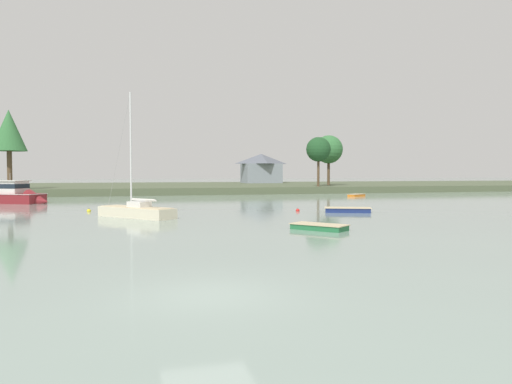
{
  "coord_description": "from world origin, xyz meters",
  "views": [
    {
      "loc": [
        -2.21,
        -12.81,
        3.3
      ],
      "look_at": [
        9.53,
        29.64,
        1.55
      ],
      "focal_mm": 33.67,
      "sensor_mm": 36.0,
      "label": 1
    }
  ],
  "objects_px": {
    "mooring_buoy_yellow": "(89,211)",
    "mooring_buoy_red": "(298,210)",
    "dinghy_green": "(319,228)",
    "sailboat_cream": "(136,214)",
    "dinghy_navy": "(348,211)",
    "cruiser_maroon": "(14,198)",
    "dinghy_orange": "(356,196)"
  },
  "relations": [
    {
      "from": "mooring_buoy_yellow",
      "to": "dinghy_orange",
      "type": "bearing_deg",
      "value": 27.34
    },
    {
      "from": "dinghy_green",
      "to": "mooring_buoy_red",
      "type": "xyz_separation_m",
      "value": [
        3.57,
        13.15,
        -0.06
      ]
    },
    {
      "from": "dinghy_orange",
      "to": "dinghy_green",
      "type": "xyz_separation_m",
      "value": [
        -20.56,
        -35.21,
        -0.01
      ]
    },
    {
      "from": "sailboat_cream",
      "to": "mooring_buoy_yellow",
      "type": "xyz_separation_m",
      "value": [
        -3.78,
        6.53,
        -0.15
      ]
    },
    {
      "from": "sailboat_cream",
      "to": "mooring_buoy_red",
      "type": "distance_m",
      "value": 13.79
    },
    {
      "from": "mooring_buoy_red",
      "to": "dinghy_orange",
      "type": "bearing_deg",
      "value": 52.4
    },
    {
      "from": "dinghy_orange",
      "to": "dinghy_green",
      "type": "height_order",
      "value": "dinghy_orange"
    },
    {
      "from": "dinghy_orange",
      "to": "mooring_buoy_yellow",
      "type": "relative_size",
      "value": 7.87
    },
    {
      "from": "dinghy_orange",
      "to": "sailboat_cream",
      "type": "distance_m",
      "value": 39.07
    },
    {
      "from": "sailboat_cream",
      "to": "dinghy_navy",
      "type": "bearing_deg",
      "value": 0.03
    },
    {
      "from": "dinghy_green",
      "to": "mooring_buoy_red",
      "type": "height_order",
      "value": "dinghy_green"
    },
    {
      "from": "cruiser_maroon",
      "to": "sailboat_cream",
      "type": "bearing_deg",
      "value": -59.05
    },
    {
      "from": "dinghy_orange",
      "to": "dinghy_green",
      "type": "bearing_deg",
      "value": -120.28
    },
    {
      "from": "dinghy_navy",
      "to": "mooring_buoy_yellow",
      "type": "distance_m",
      "value": 22.0
    },
    {
      "from": "sailboat_cream",
      "to": "mooring_buoy_red",
      "type": "xyz_separation_m",
      "value": [
        13.61,
        2.25,
        -0.16
      ]
    },
    {
      "from": "dinghy_orange",
      "to": "cruiser_maroon",
      "type": "distance_m",
      "value": 43.21
    },
    {
      "from": "dinghy_navy",
      "to": "dinghy_orange",
      "type": "bearing_deg",
      "value": 61.19
    },
    {
      "from": "mooring_buoy_yellow",
      "to": "mooring_buoy_red",
      "type": "bearing_deg",
      "value": -13.83
    },
    {
      "from": "dinghy_green",
      "to": "mooring_buoy_yellow",
      "type": "bearing_deg",
      "value": 128.39
    },
    {
      "from": "dinghy_orange",
      "to": "cruiser_maroon",
      "type": "xyz_separation_m",
      "value": [
        -43.06,
        -3.5,
        0.43
      ]
    },
    {
      "from": "dinghy_orange",
      "to": "dinghy_green",
      "type": "distance_m",
      "value": 40.77
    },
    {
      "from": "dinghy_orange",
      "to": "cruiser_maroon",
      "type": "relative_size",
      "value": 0.32
    },
    {
      "from": "cruiser_maroon",
      "to": "mooring_buoy_yellow",
      "type": "bearing_deg",
      "value": -58.65
    },
    {
      "from": "sailboat_cream",
      "to": "cruiser_maroon",
      "type": "bearing_deg",
      "value": 120.95
    },
    {
      "from": "dinghy_navy",
      "to": "dinghy_green",
      "type": "distance_m",
      "value": 13.07
    },
    {
      "from": "dinghy_navy",
      "to": "cruiser_maroon",
      "type": "height_order",
      "value": "cruiser_maroon"
    },
    {
      "from": "dinghy_navy",
      "to": "dinghy_green",
      "type": "xyz_separation_m",
      "value": [
        -7.19,
        -10.91,
        -0.02
      ]
    },
    {
      "from": "sailboat_cream",
      "to": "mooring_buoy_red",
      "type": "bearing_deg",
      "value": 9.39
    },
    {
      "from": "sailboat_cream",
      "to": "mooring_buoy_yellow",
      "type": "height_order",
      "value": "sailboat_cream"
    },
    {
      "from": "sailboat_cream",
      "to": "dinghy_green",
      "type": "height_order",
      "value": "sailboat_cream"
    },
    {
      "from": "mooring_buoy_yellow",
      "to": "mooring_buoy_red",
      "type": "height_order",
      "value": "mooring_buoy_yellow"
    },
    {
      "from": "cruiser_maroon",
      "to": "mooring_buoy_yellow",
      "type": "distance_m",
      "value": 16.72
    }
  ]
}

